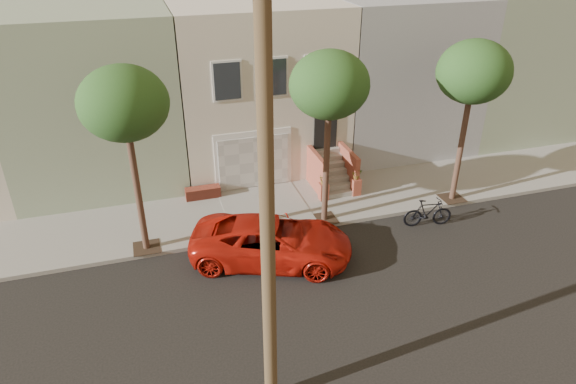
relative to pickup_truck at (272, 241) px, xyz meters
name	(u,v)px	position (x,y,z in m)	size (l,w,h in m)	color
ground	(338,291)	(1.50, -2.20, -0.73)	(90.00, 90.00, 0.00)	black
sidewalk	(288,206)	(1.50, 3.15, -0.66)	(40.00, 3.70, 0.15)	gray
house_row	(251,78)	(1.50, 8.99, 2.91)	(33.10, 11.70, 7.00)	beige
tree_left	(124,105)	(-4.00, 1.70, 4.52)	(2.70, 2.57, 6.30)	#2D2116
tree_mid	(329,86)	(2.50, 1.70, 4.52)	(2.70, 2.57, 6.30)	#2D2116
tree_right	(474,73)	(8.00, 1.70, 4.52)	(2.70, 2.57, 6.30)	#2D2116
pickup_truck	(272,241)	(0.00, 0.00, 0.00)	(2.44, 5.29, 1.47)	#B4180C
motorcycle	(428,213)	(6.07, 0.38, -0.18)	(0.52, 1.83, 1.10)	black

